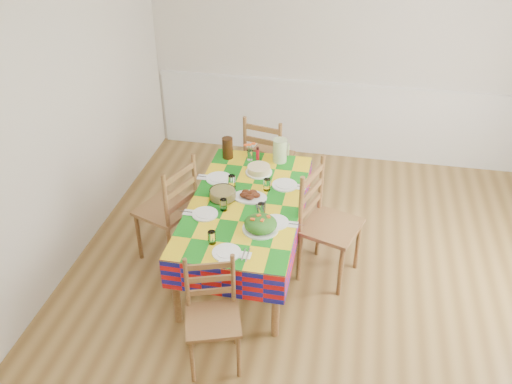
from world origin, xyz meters
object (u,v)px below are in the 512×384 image
(green_pitcher, at_px, (280,151))
(chair_near, at_px, (212,316))
(meat_platter, at_px, (250,196))
(dining_table, at_px, (246,209))
(chair_left, at_px, (170,210))
(tea_pitcher, at_px, (228,148))
(chair_far, at_px, (267,159))
(chair_right, at_px, (326,225))

(green_pitcher, height_order, chair_near, green_pitcher)
(chair_near, bearing_deg, meat_platter, 70.01)
(dining_table, bearing_deg, chair_left, -178.58)
(meat_platter, xyz_separation_m, tea_pitcher, (-0.35, 0.64, 0.08))
(meat_platter, distance_m, green_pitcher, 0.69)
(tea_pitcher, xyz_separation_m, chair_left, (-0.35, -0.72, -0.27))
(green_pitcher, bearing_deg, dining_table, -102.99)
(meat_platter, bearing_deg, chair_far, 91.60)
(dining_table, distance_m, chair_near, 1.10)
(green_pitcher, distance_m, tea_pitcher, 0.50)
(green_pitcher, height_order, chair_far, chair_far)
(chair_far, xyz_separation_m, chair_left, (-0.67, -1.09, 0.02))
(green_pitcher, distance_m, chair_far, 0.49)
(meat_platter, height_order, chair_near, chair_near)
(tea_pitcher, height_order, chair_near, tea_pitcher)
(dining_table, distance_m, tea_pitcher, 0.79)
(meat_platter, xyz_separation_m, chair_left, (-0.70, -0.08, -0.19))
(meat_platter, relative_size, chair_left, 0.29)
(tea_pitcher, height_order, chair_left, chair_left)
(chair_left, bearing_deg, chair_far, 169.68)
(dining_table, xyz_separation_m, meat_platter, (0.02, 0.06, 0.09))
(green_pitcher, distance_m, chair_right, 0.92)
(green_pitcher, bearing_deg, chair_far, 117.06)
(chair_far, distance_m, chair_left, 1.28)
(green_pitcher, bearing_deg, tea_pitcher, -176.76)
(dining_table, xyz_separation_m, chair_left, (-0.68, -0.02, -0.10))
(chair_far, xyz_separation_m, chair_right, (0.69, -1.06, 0.03))
(tea_pitcher, height_order, chair_far, chair_far)
(meat_platter, distance_m, chair_far, 1.04)
(tea_pitcher, distance_m, chair_left, 0.84)
(dining_table, relative_size, meat_platter, 5.88)
(meat_platter, distance_m, chair_left, 0.73)
(dining_table, xyz_separation_m, chair_near, (-0.01, -1.08, -0.18))
(dining_table, relative_size, chair_near, 2.02)
(dining_table, bearing_deg, chair_near, -90.66)
(tea_pitcher, bearing_deg, dining_table, -64.97)
(tea_pitcher, distance_m, chair_near, 1.84)
(green_pitcher, bearing_deg, chair_left, -138.67)
(meat_platter, height_order, tea_pitcher, tea_pitcher)
(chair_right, bearing_deg, chair_left, 109.63)
(chair_right, bearing_deg, tea_pitcher, 73.97)
(chair_near, height_order, chair_right, chair_right)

